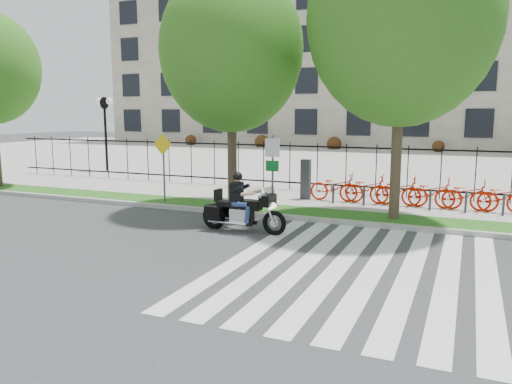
% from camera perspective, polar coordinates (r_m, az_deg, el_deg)
% --- Properties ---
extents(ground, '(120.00, 120.00, 0.00)m').
position_cam_1_polar(ground, '(13.14, -9.71, -5.98)').
color(ground, '#323234').
rests_on(ground, ground).
extents(curb, '(60.00, 0.20, 0.15)m').
position_cam_1_polar(curb, '(16.62, -2.02, -2.42)').
color(curb, '#9D9C94').
rests_on(curb, ground).
extents(grass_verge, '(60.00, 1.50, 0.15)m').
position_cam_1_polar(grass_verge, '(17.37, -0.82, -1.90)').
color(grass_verge, '#235A16').
rests_on(grass_verge, ground).
extents(sidewalk, '(60.00, 3.50, 0.15)m').
position_cam_1_polar(sidewalk, '(19.65, 2.16, -0.63)').
color(sidewalk, gray).
rests_on(sidewalk, ground).
extents(plaza, '(80.00, 34.00, 0.10)m').
position_cam_1_polar(plaza, '(36.45, 12.18, 3.63)').
color(plaza, gray).
rests_on(plaza, ground).
extents(crosswalk_stripes, '(5.70, 8.00, 0.01)m').
position_cam_1_polar(crosswalk_stripes, '(11.35, 11.45, -8.44)').
color(crosswalk_stripes, silver).
rests_on(crosswalk_stripes, ground).
extents(iron_fence, '(30.00, 0.06, 2.00)m').
position_cam_1_polar(iron_fence, '(21.13, 3.89, 2.99)').
color(iron_fence, black).
rests_on(iron_fence, sidewalk).
extents(office_building, '(60.00, 21.90, 20.15)m').
position_cam_1_polar(office_building, '(56.35, 16.63, 15.43)').
color(office_building, gray).
rests_on(office_building, ground).
extents(lamp_post_left, '(1.06, 0.70, 4.25)m').
position_cam_1_polar(lamp_post_left, '(29.52, -16.89, 8.35)').
color(lamp_post_left, black).
rests_on(lamp_post_left, ground).
extents(street_tree_1, '(4.85, 4.85, 8.12)m').
position_cam_1_polar(street_tree_1, '(17.45, -2.84, 15.94)').
color(street_tree_1, '#382A1F').
rests_on(street_tree_1, grass_verge).
extents(street_tree_2, '(5.58, 5.58, 9.21)m').
position_cam_1_polar(street_tree_2, '(15.94, 16.39, 18.68)').
color(street_tree_2, '#382A1F').
rests_on(street_tree_2, grass_verge).
extents(bike_share_station, '(11.17, 0.89, 1.50)m').
position_cam_1_polar(bike_share_station, '(18.02, 22.73, -0.28)').
color(bike_share_station, '#2D2D33').
rests_on(bike_share_station, sidewalk).
extents(sign_pole_regulatory, '(0.50, 0.09, 2.50)m').
position_cam_1_polar(sign_pole_regulatory, '(16.40, 1.89, 3.32)').
color(sign_pole_regulatory, '#59595B').
rests_on(sign_pole_regulatory, grass_verge).
extents(sign_pole_warning, '(0.78, 0.09, 2.49)m').
position_cam_1_polar(sign_pole_warning, '(18.37, -10.55, 3.80)').
color(sign_pole_warning, '#59595B').
rests_on(sign_pole_warning, grass_verge).
extents(motorcycle_rider, '(2.69, 0.81, 2.07)m').
position_cam_1_polar(motorcycle_rider, '(14.24, -1.57, -1.84)').
color(motorcycle_rider, black).
rests_on(motorcycle_rider, ground).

